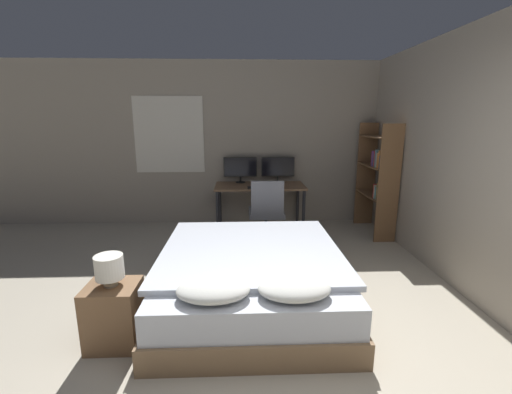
{
  "coord_description": "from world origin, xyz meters",
  "views": [
    {
      "loc": [
        -0.26,
        -1.7,
        1.78
      ],
      "look_at": [
        -0.08,
        2.77,
        0.75
      ],
      "focal_mm": 24.0,
      "sensor_mm": 36.0,
      "label": 1
    }
  ],
  "objects_px": {
    "computer_mouse": "(280,187)",
    "bedside_lamp": "(109,267)",
    "monitor_right": "(278,168)",
    "office_chair": "(266,218)",
    "nightstand": "(114,315)",
    "bookshelf": "(380,173)",
    "keyboard": "(261,188)",
    "desk": "(260,190)",
    "monitor_left": "(240,168)",
    "bed": "(251,277)"
  },
  "relations": [
    {
      "from": "bedside_lamp",
      "to": "keyboard",
      "type": "distance_m",
      "value": 3.01
    },
    {
      "from": "desk",
      "to": "monitor_right",
      "type": "height_order",
      "value": "monitor_right"
    },
    {
      "from": "computer_mouse",
      "to": "bookshelf",
      "type": "bearing_deg",
      "value": -5.25
    },
    {
      "from": "monitor_right",
      "to": "bedside_lamp",
      "type": "bearing_deg",
      "value": -117.06
    },
    {
      "from": "office_chair",
      "to": "monitor_right",
      "type": "bearing_deg",
      "value": 75.77
    },
    {
      "from": "computer_mouse",
      "to": "desk",
      "type": "bearing_deg",
      "value": 140.41
    },
    {
      "from": "nightstand",
      "to": "bed",
      "type": "bearing_deg",
      "value": 28.35
    },
    {
      "from": "desk",
      "to": "monitor_right",
      "type": "relative_size",
      "value": 2.6
    },
    {
      "from": "bedside_lamp",
      "to": "monitor_right",
      "type": "height_order",
      "value": "monitor_right"
    },
    {
      "from": "computer_mouse",
      "to": "monitor_left",
      "type": "bearing_deg",
      "value": 141.19
    },
    {
      "from": "desk",
      "to": "keyboard",
      "type": "relative_size",
      "value": 3.53
    },
    {
      "from": "nightstand",
      "to": "monitor_left",
      "type": "xyz_separation_m",
      "value": [
        1.0,
        3.19,
        0.72
      ]
    },
    {
      "from": "computer_mouse",
      "to": "bedside_lamp",
      "type": "bearing_deg",
      "value": -120.78
    },
    {
      "from": "bedside_lamp",
      "to": "computer_mouse",
      "type": "height_order",
      "value": "computer_mouse"
    },
    {
      "from": "bedside_lamp",
      "to": "desk",
      "type": "height_order",
      "value": "bedside_lamp"
    },
    {
      "from": "desk",
      "to": "bookshelf",
      "type": "height_order",
      "value": "bookshelf"
    },
    {
      "from": "monitor_left",
      "to": "office_chair",
      "type": "bearing_deg",
      "value": -70.43
    },
    {
      "from": "monitor_right",
      "to": "monitor_left",
      "type": "bearing_deg",
      "value": 180.0
    },
    {
      "from": "monitor_right",
      "to": "keyboard",
      "type": "height_order",
      "value": "monitor_right"
    },
    {
      "from": "desk",
      "to": "monitor_right",
      "type": "distance_m",
      "value": 0.52
    },
    {
      "from": "bed",
      "to": "bedside_lamp",
      "type": "height_order",
      "value": "bedside_lamp"
    },
    {
      "from": "monitor_right",
      "to": "bed",
      "type": "bearing_deg",
      "value": -101.35
    },
    {
      "from": "keyboard",
      "to": "office_chair",
      "type": "distance_m",
      "value": 0.64
    },
    {
      "from": "nightstand",
      "to": "desk",
      "type": "distance_m",
      "value": 3.25
    },
    {
      "from": "bedside_lamp",
      "to": "desk",
      "type": "distance_m",
      "value": 3.23
    },
    {
      "from": "nightstand",
      "to": "monitor_right",
      "type": "bearing_deg",
      "value": 62.94
    },
    {
      "from": "desk",
      "to": "monitor_left",
      "type": "bearing_deg",
      "value": 141.93
    },
    {
      "from": "bedside_lamp",
      "to": "bookshelf",
      "type": "height_order",
      "value": "bookshelf"
    },
    {
      "from": "monitor_left",
      "to": "bookshelf",
      "type": "height_order",
      "value": "bookshelf"
    },
    {
      "from": "bedside_lamp",
      "to": "office_chair",
      "type": "xyz_separation_m",
      "value": [
        1.37,
        2.16,
        -0.26
      ]
    },
    {
      "from": "monitor_right",
      "to": "office_chair",
      "type": "relative_size",
      "value": 0.58
    },
    {
      "from": "bed",
      "to": "office_chair",
      "type": "xyz_separation_m",
      "value": [
        0.26,
        1.56,
        0.14
      ]
    },
    {
      "from": "monitor_left",
      "to": "computer_mouse",
      "type": "xyz_separation_m",
      "value": [
        0.61,
        -0.49,
        -0.23
      ]
    },
    {
      "from": "bedside_lamp",
      "to": "bookshelf",
      "type": "relative_size",
      "value": 0.14
    },
    {
      "from": "computer_mouse",
      "to": "keyboard",
      "type": "bearing_deg",
      "value": 180.0
    },
    {
      "from": "monitor_right",
      "to": "computer_mouse",
      "type": "relative_size",
      "value": 7.93
    },
    {
      "from": "monitor_left",
      "to": "computer_mouse",
      "type": "distance_m",
      "value": 0.82
    },
    {
      "from": "bedside_lamp",
      "to": "nightstand",
      "type": "bearing_deg",
      "value": 0.0
    },
    {
      "from": "desk",
      "to": "office_chair",
      "type": "height_order",
      "value": "office_chair"
    },
    {
      "from": "bedside_lamp",
      "to": "desk",
      "type": "xyz_separation_m",
      "value": [
        1.32,
        2.94,
        -0.02
      ]
    },
    {
      "from": "computer_mouse",
      "to": "bookshelf",
      "type": "xyz_separation_m",
      "value": [
        1.51,
        -0.14,
        0.23
      ]
    },
    {
      "from": "bedside_lamp",
      "to": "keyboard",
      "type": "bearing_deg",
      "value": 64.04
    },
    {
      "from": "keyboard",
      "to": "bookshelf",
      "type": "distance_m",
      "value": 1.82
    },
    {
      "from": "desk",
      "to": "monitor_left",
      "type": "relative_size",
      "value": 2.6
    },
    {
      "from": "nightstand",
      "to": "bedside_lamp",
      "type": "bearing_deg",
      "value": 0.0
    },
    {
      "from": "bedside_lamp",
      "to": "keyboard",
      "type": "xyz_separation_m",
      "value": [
        1.32,
        2.7,
        0.07
      ]
    },
    {
      "from": "desk",
      "to": "bookshelf",
      "type": "bearing_deg",
      "value": -11.98
    },
    {
      "from": "computer_mouse",
      "to": "office_chair",
      "type": "height_order",
      "value": "office_chair"
    },
    {
      "from": "bookshelf",
      "to": "desk",
      "type": "bearing_deg",
      "value": 168.02
    },
    {
      "from": "monitor_left",
      "to": "monitor_right",
      "type": "height_order",
      "value": "same"
    }
  ]
}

